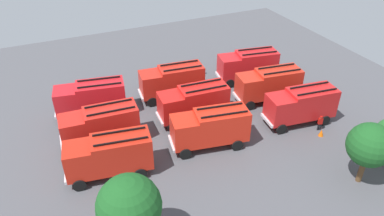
{
  "coord_description": "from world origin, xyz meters",
  "views": [
    {
      "loc": [
        12.98,
        28.77,
        21.77
      ],
      "look_at": [
        0.0,
        0.0,
        1.4
      ],
      "focal_mm": 34.46,
      "sensor_mm": 36.0,
      "label": 1
    }
  ],
  "objects_px": {
    "fire_truck_5": "(100,125)",
    "fire_truck_1": "(172,80)",
    "firefighter_0": "(176,75)",
    "fire_truck_6": "(301,104)",
    "fire_truck_4": "(194,102)",
    "fire_truck_7": "(210,127)",
    "fire_truck_0": "(248,64)",
    "fire_truck_8": "(109,155)",
    "tree_2": "(370,145)",
    "firefighter_1": "(200,68)",
    "traffic_cone_1": "(321,133)",
    "fire_truck_3": "(269,84)",
    "traffic_cone_0": "(88,103)",
    "firefighter_2": "(320,122)",
    "tree_3": "(129,206)",
    "fire_truck_2": "(91,97)"
  },
  "relations": [
    {
      "from": "fire_truck_5",
      "to": "fire_truck_1",
      "type": "bearing_deg",
      "value": -146.78
    },
    {
      "from": "fire_truck_5",
      "to": "firefighter_0",
      "type": "bearing_deg",
      "value": -139.23
    },
    {
      "from": "fire_truck_6",
      "to": "firefighter_0",
      "type": "relative_size",
      "value": 4.22
    },
    {
      "from": "fire_truck_5",
      "to": "firefighter_0",
      "type": "height_order",
      "value": "fire_truck_5"
    },
    {
      "from": "fire_truck_4",
      "to": "fire_truck_7",
      "type": "bearing_deg",
      "value": 88.47
    },
    {
      "from": "fire_truck_0",
      "to": "fire_truck_8",
      "type": "bearing_deg",
      "value": 36.53
    },
    {
      "from": "tree_2",
      "to": "fire_truck_4",
      "type": "bearing_deg",
      "value": -57.49
    },
    {
      "from": "fire_truck_8",
      "to": "firefighter_1",
      "type": "distance_m",
      "value": 19.65
    },
    {
      "from": "traffic_cone_1",
      "to": "fire_truck_5",
      "type": "bearing_deg",
      "value": -21.09
    },
    {
      "from": "fire_truck_3",
      "to": "fire_truck_0",
      "type": "bearing_deg",
      "value": -87.16
    },
    {
      "from": "tree_2",
      "to": "traffic_cone_0",
      "type": "distance_m",
      "value": 28.12
    },
    {
      "from": "fire_truck_0",
      "to": "fire_truck_8",
      "type": "xyz_separation_m",
      "value": [
        19.24,
        9.68,
        0.0
      ]
    },
    {
      "from": "firefighter_0",
      "to": "fire_truck_6",
      "type": "bearing_deg",
      "value": -111.85
    },
    {
      "from": "fire_truck_3",
      "to": "fire_truck_7",
      "type": "bearing_deg",
      "value": 33.78
    },
    {
      "from": "fire_truck_6",
      "to": "firefighter_0",
      "type": "distance_m",
      "value": 15.39
    },
    {
      "from": "fire_truck_7",
      "to": "firefighter_2",
      "type": "distance_m",
      "value": 11.33
    },
    {
      "from": "firefighter_2",
      "to": "traffic_cone_1",
      "type": "height_order",
      "value": "firefighter_2"
    },
    {
      "from": "fire_truck_6",
      "to": "fire_truck_4",
      "type": "bearing_deg",
      "value": -19.89
    },
    {
      "from": "fire_truck_0",
      "to": "firefighter_1",
      "type": "bearing_deg",
      "value": -26.76
    },
    {
      "from": "fire_truck_6",
      "to": "fire_truck_8",
      "type": "relative_size",
      "value": 0.99
    },
    {
      "from": "fire_truck_7",
      "to": "tree_2",
      "type": "height_order",
      "value": "tree_2"
    },
    {
      "from": "fire_truck_1",
      "to": "traffic_cone_0",
      "type": "distance_m",
      "value": 9.55
    },
    {
      "from": "fire_truck_1",
      "to": "firefighter_1",
      "type": "relative_size",
      "value": 4.14
    },
    {
      "from": "fire_truck_5",
      "to": "tree_3",
      "type": "height_order",
      "value": "tree_3"
    },
    {
      "from": "fire_truck_3",
      "to": "traffic_cone_1",
      "type": "bearing_deg",
      "value": 105.97
    },
    {
      "from": "fire_truck_3",
      "to": "fire_truck_5",
      "type": "relative_size",
      "value": 1.02
    },
    {
      "from": "fire_truck_4",
      "to": "tree_3",
      "type": "distance_m",
      "value": 16.38
    },
    {
      "from": "fire_truck_3",
      "to": "fire_truck_1",
      "type": "bearing_deg",
      "value": -20.59
    },
    {
      "from": "fire_truck_3",
      "to": "fire_truck_6",
      "type": "xyz_separation_m",
      "value": [
        -0.52,
        4.9,
        0.0
      ]
    },
    {
      "from": "fire_truck_6",
      "to": "firefighter_1",
      "type": "height_order",
      "value": "fire_truck_6"
    },
    {
      "from": "fire_truck_6",
      "to": "tree_3",
      "type": "bearing_deg",
      "value": 28.53
    },
    {
      "from": "fire_truck_6",
      "to": "traffic_cone_1",
      "type": "relative_size",
      "value": 10.6
    },
    {
      "from": "fire_truck_8",
      "to": "firefighter_1",
      "type": "height_order",
      "value": "fire_truck_8"
    },
    {
      "from": "fire_truck_2",
      "to": "tree_2",
      "type": "distance_m",
      "value": 26.28
    },
    {
      "from": "traffic_cone_0",
      "to": "tree_3",
      "type": "bearing_deg",
      "value": 87.86
    },
    {
      "from": "fire_truck_1",
      "to": "fire_truck_7",
      "type": "xyz_separation_m",
      "value": [
        0.12,
        9.69,
        0.0
      ]
    },
    {
      "from": "fire_truck_2",
      "to": "firefighter_0",
      "type": "height_order",
      "value": "fire_truck_2"
    },
    {
      "from": "firefighter_0",
      "to": "firefighter_2",
      "type": "height_order",
      "value": "firefighter_0"
    },
    {
      "from": "tree_2",
      "to": "traffic_cone_1",
      "type": "relative_size",
      "value": 7.93
    },
    {
      "from": "traffic_cone_1",
      "to": "fire_truck_6",
      "type": "bearing_deg",
      "value": -78.27
    },
    {
      "from": "fire_truck_0",
      "to": "firefighter_1",
      "type": "xyz_separation_m",
      "value": [
        4.72,
        -3.5,
        -1.14
      ]
    },
    {
      "from": "firefighter_0",
      "to": "traffic_cone_1",
      "type": "height_order",
      "value": "firefighter_0"
    },
    {
      "from": "fire_truck_7",
      "to": "firefighter_0",
      "type": "height_order",
      "value": "fire_truck_7"
    },
    {
      "from": "fire_truck_1",
      "to": "tree_2",
      "type": "distance_m",
      "value": 21.08
    },
    {
      "from": "fire_truck_5",
      "to": "fire_truck_3",
      "type": "bearing_deg",
      "value": -175.97
    },
    {
      "from": "fire_truck_0",
      "to": "tree_3",
      "type": "distance_m",
      "value": 26.58
    },
    {
      "from": "fire_truck_4",
      "to": "tree_2",
      "type": "height_order",
      "value": "tree_2"
    },
    {
      "from": "fire_truck_0",
      "to": "firefighter_0",
      "type": "height_order",
      "value": "fire_truck_0"
    },
    {
      "from": "fire_truck_7",
      "to": "traffic_cone_0",
      "type": "height_order",
      "value": "fire_truck_7"
    },
    {
      "from": "fire_truck_0",
      "to": "fire_truck_7",
      "type": "distance_m",
      "value": 13.85
    }
  ]
}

